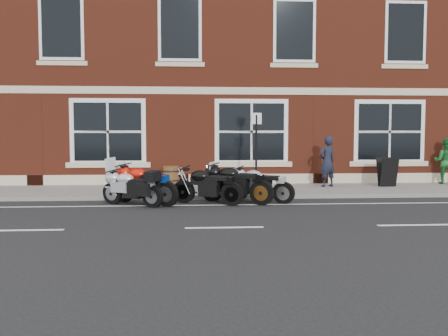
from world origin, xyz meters
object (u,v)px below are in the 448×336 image
Objects in this scene: moto_sport_red at (144,183)px; moto_naked_black at (206,185)px; moto_sport_silver at (259,184)px; barrel_planter at (171,176)px; pedestrian_right at (446,161)px; parking_sign at (256,146)px; moto_touring_silver at (131,186)px; a_board_sign at (387,172)px; pedestrian_left at (327,161)px; moto_sport_black at (235,183)px.

moto_sport_red is 1.70m from moto_naked_black.
moto_sport_silver is 2.65× the size of barrel_planter.
parking_sign is at bearing 51.07° from pedestrian_right.
parking_sign is (-7.03, -1.85, 0.59)m from pedestrian_right.
moto_touring_silver is at bearing 119.83° from moto_naked_black.
moto_sport_silver is at bearing -110.87° from parking_sign.
a_board_sign is at bearing -37.20° from moto_touring_silver.
a_board_sign is 4.85m from parking_sign.
a_board_sign is at bearing -29.23° from moto_sport_silver.
pedestrian_left is at bearing -9.37° from barrel_planter.
a_board_sign is (5.42, 2.78, 0.04)m from moto_sport_black.
moto_sport_red is at bearing 55.22° from pedestrian_right.
barrel_planter is at bearing 41.98° from moto_naked_black.
pedestrian_right is (7.15, 3.37, 0.41)m from moto_sport_silver.
pedestrian_right is 2.53m from a_board_sign.
moto_sport_silver is (3.49, 0.39, 0.00)m from moto_touring_silver.
pedestrian_left is (5.86, 2.91, 0.40)m from moto_sport_red.
moto_touring_silver reaches higher than moto_sport_black.
moto_sport_red reaches higher than moto_naked_black.
parking_sign is at bearing 6.54° from moto_sport_black.
parking_sign reaches higher than barrel_planter.
moto_touring_silver is 1.04× the size of pedestrian_right.
barrel_planter is (-1.89, 3.74, -0.11)m from moto_sport_black.
pedestrian_right is 7.29m from parking_sign.
pedestrian_right is at bearing -33.35° from moto_sport_silver.
moto_touring_silver reaches higher than a_board_sign.
moto_sport_black reaches higher than barrel_planter.
parking_sign is (1.60, 1.80, 0.98)m from moto_naked_black.
moto_sport_red is 8.39m from a_board_sign.
moto_sport_red is at bearing -165.15° from a_board_sign.
pedestrian_left reaches higher than moto_touring_silver.
moto_sport_black is at bearing -53.45° from moto_sport_red.
parking_sign reaches higher than moto_sport_silver.
pedestrian_right reaches higher than moto_sport_black.
moto_touring_silver is 0.89× the size of moto_naked_black.
barrel_planter is (-5.26, 0.87, -0.52)m from pedestrian_left.
moto_sport_black is 6.09m from a_board_sign.
moto_naked_black is at bearing -58.46° from moto_sport_red.
barrel_planter is 0.28× the size of parking_sign.
parking_sign reaches higher than pedestrian_right.
moto_naked_black is at bearing 59.26° from pedestrian_right.
parking_sign is at bearing 26.85° from moto_sport_silver.
moto_sport_silver is at bearing -155.41° from a_board_sign.
moto_sport_black is at bearing 60.35° from pedestrian_right.
moto_sport_silver is 7.92m from pedestrian_right.
moto_sport_red is at bearing 124.14° from moto_sport_silver.
pedestrian_right is at bearing -40.74° from moto_naked_black.
pedestrian_right is at bearing -1.50° from barrel_planter.
pedestrian_left is 2.55× the size of barrel_planter.
moto_touring_silver reaches higher than moto_naked_black.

